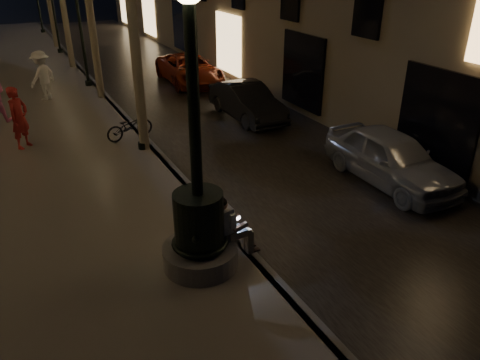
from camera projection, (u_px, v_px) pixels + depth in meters
ground at (102, 95)px, 19.61m from camera, size 120.00×120.00×0.00m
cobble_lane at (170, 86)px, 20.84m from camera, size 6.00×45.00×0.02m
curb_strip at (101, 92)px, 19.57m from camera, size 0.25×45.00×0.20m
fountain_lamppost at (199, 218)px, 8.32m from camera, size 1.40×1.40×5.21m
seated_man_laptop at (230, 225)px, 8.71m from camera, size 0.93×0.32×1.30m
lamp_curb_a at (133, 43)px, 12.48m from camera, size 0.36×0.36×4.81m
lamp_curb_b at (78, 11)px, 18.85m from camera, size 0.36×0.36×4.81m
car_front at (391, 158)px, 12.02m from camera, size 1.69×4.05×1.37m
car_second at (247, 101)px, 16.64m from camera, size 1.35×3.80×1.25m
car_third at (189, 69)px, 21.03m from camera, size 2.29×4.62×1.26m
pedestrian_red at (19, 118)px, 13.54m from camera, size 0.78×0.78×1.82m
pedestrian_white at (42, 75)px, 17.93m from camera, size 1.36×1.33×1.87m
bicycle at (130, 126)px, 14.39m from camera, size 1.60×0.84×0.80m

